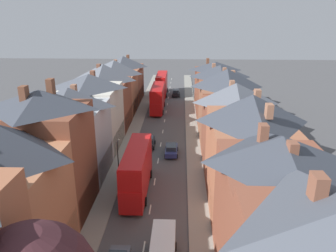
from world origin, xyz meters
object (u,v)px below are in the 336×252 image
at_px(car_parked_left_a, 171,150).
at_px(car_parked_right_a, 149,142).
at_px(street_lamp, 118,159).
at_px(car_near_blue, 176,93).
at_px(delivery_van, 163,249).
at_px(double_decker_bus_lead, 137,169).
at_px(double_decker_bus_mid_street, 158,98).
at_px(double_decker_bus_far_approaching, 162,84).
at_px(pedestrian_near_right, 79,240).

xyz_separation_m(car_parked_left_a, car_parked_right_a, (-3.60, 2.74, 0.05)).
bearing_deg(street_lamp, car_parked_right_a, 77.99).
distance_m(car_near_blue, delivery_van, 57.65).
xyz_separation_m(double_decker_bus_lead, street_lamp, (-2.44, 1.77, 0.43)).
relative_size(double_decker_bus_mid_street, car_parked_left_a, 2.52).
height_order(double_decker_bus_lead, double_decker_bus_mid_street, same).
distance_m(double_decker_bus_far_approaching, street_lamp, 45.56).
relative_size(double_decker_bus_mid_street, street_lamp, 1.96).
height_order(double_decker_bus_far_approaching, pedestrian_near_right, double_decker_bus_far_approaching).
xyz_separation_m(double_decker_bus_lead, car_near_blue, (3.61, 46.26, -1.98)).
bearing_deg(double_decker_bus_mid_street, delivery_van, -85.37).
bearing_deg(delivery_van, street_lamp, 114.70).
xyz_separation_m(double_decker_bus_mid_street, car_parked_right_a, (0.01, -19.85, -1.97)).
bearing_deg(double_decker_bus_far_approaching, car_parked_left_a, -84.39).
relative_size(car_parked_left_a, delivery_van, 0.82).
bearing_deg(pedestrian_near_right, double_decker_bus_lead, 69.49).
relative_size(car_parked_right_a, pedestrian_near_right, 2.41).
distance_m(car_parked_left_a, car_parked_right_a, 4.52).
height_order(car_near_blue, car_parked_left_a, car_near_blue).
xyz_separation_m(double_decker_bus_lead, pedestrian_near_right, (-3.79, -10.13, -1.78)).
bearing_deg(pedestrian_near_right, double_decker_bus_far_approaching, 86.22).
xyz_separation_m(double_decker_bus_far_approaching, car_parked_right_a, (0.01, -33.98, -1.97)).
height_order(double_decker_bus_lead, car_near_blue, double_decker_bus_lead).
xyz_separation_m(double_decker_bus_lead, delivery_van, (3.61, -11.39, -1.48)).
distance_m(car_parked_right_a, street_lamp, 12.02).
bearing_deg(double_decker_bus_mid_street, street_lamp, -94.45).
relative_size(car_near_blue, car_parked_right_a, 1.15).
distance_m(double_decker_bus_lead, double_decker_bus_mid_street, 33.13).
distance_m(double_decker_bus_mid_street, car_near_blue, 13.76).
height_order(car_parked_left_a, car_parked_right_a, car_parked_right_a).
bearing_deg(double_decker_bus_lead, street_lamp, 144.10).
bearing_deg(delivery_van, car_near_blue, 90.00).
height_order(double_decker_bus_lead, double_decker_bus_far_approaching, same).
relative_size(delivery_van, pedestrian_near_right, 3.23).
xyz_separation_m(car_parked_left_a, street_lamp, (-6.05, -8.78, 2.44)).
bearing_deg(street_lamp, double_decker_bus_mid_street, 85.55).
relative_size(double_decker_bus_far_approaching, delivery_van, 2.08).
distance_m(car_near_blue, pedestrian_near_right, 56.87).
relative_size(car_near_blue, street_lamp, 0.81).
bearing_deg(double_decker_bus_far_approaching, car_parked_right_a, -89.98).
height_order(car_parked_left_a, street_lamp, street_lamp).
height_order(double_decker_bus_far_approaching, street_lamp, street_lamp).
xyz_separation_m(car_near_blue, car_parked_left_a, (-0.00, -35.72, -0.04)).
relative_size(double_decker_bus_far_approaching, car_parked_right_a, 2.78).
height_order(double_decker_bus_mid_street, street_lamp, street_lamp).
distance_m(double_decker_bus_lead, car_near_blue, 46.44).
distance_m(double_decker_bus_lead, street_lamp, 3.04).
relative_size(pedestrian_near_right, street_lamp, 0.29).
height_order(double_decker_bus_lead, pedestrian_near_right, double_decker_bus_lead).
distance_m(double_decker_bus_lead, delivery_van, 12.04).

